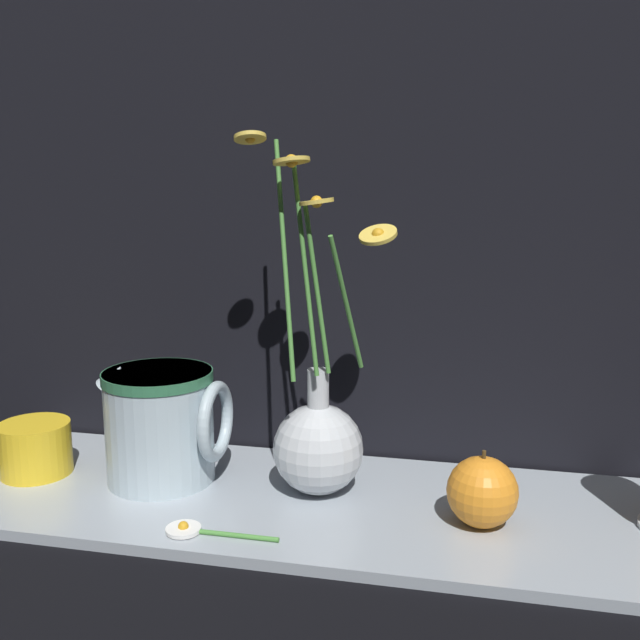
% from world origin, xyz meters
% --- Properties ---
extents(ground_plane, '(6.00, 6.00, 0.00)m').
position_xyz_m(ground_plane, '(0.00, 0.00, 0.00)').
color(ground_plane, black).
extents(shelf, '(0.84, 0.27, 0.01)m').
position_xyz_m(shelf, '(0.00, 0.00, 0.01)').
color(shelf, '#9EA8B2').
rests_on(shelf, ground_plane).
extents(backdrop_wall, '(1.34, 0.02, 1.10)m').
position_xyz_m(backdrop_wall, '(0.00, 0.15, 0.55)').
color(backdrop_wall, black).
rests_on(backdrop_wall, ground_plane).
extents(vase_with_flowers, '(0.18, 0.11, 0.40)m').
position_xyz_m(vase_with_flowers, '(-0.01, 0.02, 0.08)').
color(vase_with_flowers, silver).
rests_on(vase_with_flowers, shelf).
extents(yellow_mug, '(0.09, 0.08, 0.06)m').
position_xyz_m(yellow_mug, '(-0.36, -0.00, 0.04)').
color(yellow_mug, yellow).
rests_on(yellow_mug, shelf).
extents(ceramic_pitcher, '(0.15, 0.13, 0.14)m').
position_xyz_m(ceramic_pitcher, '(-0.20, 0.02, 0.08)').
color(ceramic_pitcher, silver).
rests_on(ceramic_pitcher, shelf).
extents(orange_fruit, '(0.07, 0.07, 0.08)m').
position_xyz_m(orange_fruit, '(0.17, -0.02, 0.05)').
color(orange_fruit, orange).
rests_on(orange_fruit, shelf).
extents(loose_daisy, '(0.12, 0.04, 0.01)m').
position_xyz_m(loose_daisy, '(-0.11, -0.10, 0.02)').
color(loose_daisy, '#4C8E3D').
rests_on(loose_daisy, shelf).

